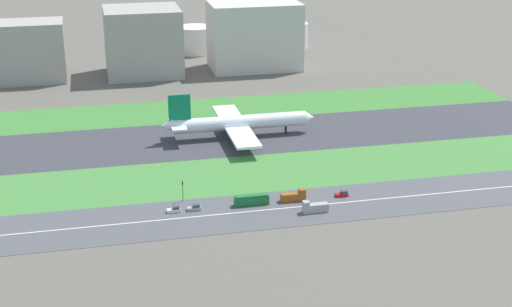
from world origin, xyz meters
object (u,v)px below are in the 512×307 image
at_px(fuel_tank_east, 293,36).
at_px(car_1, 174,210).
at_px(fuel_tank_centre, 250,39).
at_px(truck_0, 315,208).
at_px(bus_0, 252,200).
at_px(truck_1, 294,196).
at_px(fuel_tank_west, 195,40).
at_px(terminal_building, 23,52).
at_px(car_2, 195,208).
at_px(office_tower, 254,36).
at_px(airliner, 236,123).
at_px(car_3, 342,194).
at_px(hangar_building, 143,42).
at_px(traffic_light, 183,190).

bearing_deg(fuel_tank_east, car_1, -114.33).
bearing_deg(fuel_tank_centre, truck_0, -97.38).
distance_m(bus_0, fuel_tank_centre, 232.36).
height_order(truck_1, fuel_tank_west, fuel_tank_west).
relative_size(car_1, bus_0, 0.38).
bearing_deg(terminal_building, fuel_tank_west, 24.78).
distance_m(car_2, office_tower, 192.71).
height_order(airliner, truck_1, airliner).
distance_m(bus_0, terminal_building, 200.25).
bearing_deg(car_3, hangar_building, 105.78).
relative_size(truck_1, terminal_building, 0.20).
distance_m(bus_0, truck_0, 21.18).
relative_size(bus_0, fuel_tank_west, 0.54).
distance_m(bus_0, fuel_tank_east, 239.79).
distance_m(bus_0, truck_1, 14.47).
xyz_separation_m(car_2, hangar_building, (-0.87, 182.00, 17.12)).
bearing_deg(fuel_tank_east, car_3, -101.33).
bearing_deg(fuel_tank_east, car_2, -112.93).
xyz_separation_m(car_3, office_tower, (10.30, 182.00, 17.53)).
distance_m(truck_1, office_tower, 184.81).
xyz_separation_m(truck_1, car_2, (-33.48, 0.00, -0.75)).
bearing_deg(truck_1, fuel_tank_centre, 81.26).
bearing_deg(fuel_tank_east, fuel_tank_west, 180.00).
bearing_deg(truck_1, fuel_tank_west, 89.83).
distance_m(truck_1, fuel_tank_west, 227.09).
bearing_deg(truck_1, hangar_building, 100.69).
bearing_deg(fuel_tank_east, airliner, -113.31).
bearing_deg(office_tower, fuel_tank_centre, 80.54).
relative_size(truck_0, hangar_building, 0.21).
relative_size(airliner, office_tower, 1.31).
xyz_separation_m(car_2, traffic_light, (-2.73, 7.99, 3.37)).
bearing_deg(fuel_tank_west, car_1, -100.18).
bearing_deg(truck_0, bus_0, -28.17).
height_order(traffic_light, fuel_tank_east, fuel_tank_east).
bearing_deg(truck_0, fuel_tank_centre, -97.38).
distance_m(car_1, car_2, 6.61).
xyz_separation_m(car_1, truck_0, (44.29, -10.00, 0.75)).
distance_m(car_1, fuel_tank_east, 249.23).
relative_size(airliner, car_1, 14.77).
distance_m(terminal_building, hangar_building, 62.53).
bearing_deg(terminal_building, hangar_building, 0.00).
xyz_separation_m(car_3, hangar_building, (-51.45, 182.00, 17.12)).
height_order(car_3, car_1, same).
bearing_deg(car_2, fuel_tank_centre, 73.24).
distance_m(car_3, fuel_tank_centre, 227.77).
xyz_separation_m(airliner, truck_0, (10.14, -78.00, -4.56)).
bearing_deg(terminal_building, car_1, -72.68).
bearing_deg(airliner, truck_0, -82.60).
xyz_separation_m(airliner, car_2, (-27.55, -68.00, -5.31)).
xyz_separation_m(hangar_building, fuel_tank_centre, (69.24, 45.00, -11.23)).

